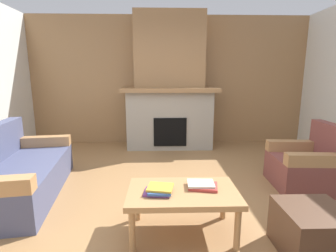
% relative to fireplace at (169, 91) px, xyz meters
% --- Properties ---
extents(ground, '(9.00, 9.00, 0.00)m').
position_rel_fireplace_xyz_m(ground, '(0.00, -2.62, -1.16)').
color(ground, olive).
extents(wall_back_wood_panel, '(6.00, 0.12, 2.70)m').
position_rel_fireplace_xyz_m(wall_back_wood_panel, '(0.00, 0.38, 0.19)').
color(wall_back_wood_panel, '#997047').
rests_on(wall_back_wood_panel, ground).
extents(fireplace, '(1.90, 0.82, 2.70)m').
position_rel_fireplace_xyz_m(fireplace, '(0.00, 0.00, 0.00)').
color(fireplace, gray).
rests_on(fireplace, ground).
extents(couch, '(1.10, 1.90, 0.85)m').
position_rel_fireplace_xyz_m(couch, '(-1.94, -2.23, -0.88)').
color(couch, '#474C6B').
rests_on(couch, ground).
extents(armchair, '(0.80, 0.80, 0.85)m').
position_rel_fireplace_xyz_m(armchair, '(1.75, -2.08, -0.87)').
color(armchair, brown).
rests_on(armchair, ground).
extents(coffee_table, '(1.00, 0.60, 0.43)m').
position_rel_fireplace_xyz_m(coffee_table, '(0.02, -3.05, -0.79)').
color(coffee_table, '#A87A4C').
rests_on(coffee_table, ground).
extents(ottoman, '(0.52, 0.52, 0.40)m').
position_rel_fireplace_xyz_m(ottoman, '(1.05, -3.35, -0.96)').
color(ottoman, '#4C3323').
rests_on(ottoman, ground).
extents(book_stack_near_edge, '(0.28, 0.23, 0.06)m').
position_rel_fireplace_xyz_m(book_stack_near_edge, '(-0.20, -3.09, -0.70)').
color(book_stack_near_edge, '#7A3D84').
rests_on(book_stack_near_edge, coffee_table).
extents(book_stack_center, '(0.29, 0.25, 0.05)m').
position_rel_fireplace_xyz_m(book_stack_center, '(0.20, -2.99, -0.71)').
color(book_stack_center, '#B23833').
rests_on(book_stack_center, coffee_table).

